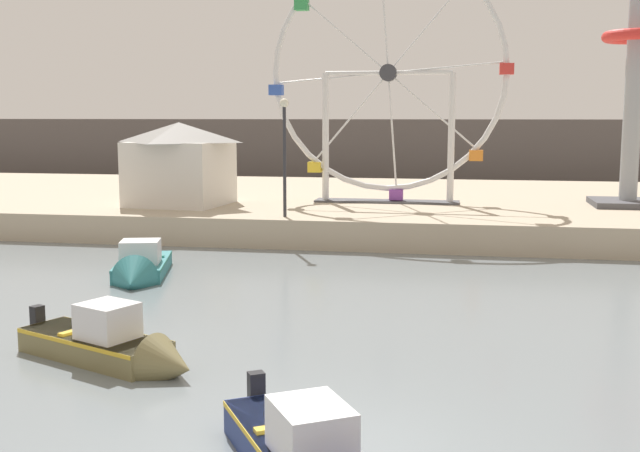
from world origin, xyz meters
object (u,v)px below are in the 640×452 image
at_px(ferris_wheel_white_frame, 388,78).
at_px(promenade_lamp_near, 284,141).
at_px(motorboat_teal_painted, 139,268).
at_px(drop_tower_steel_tower, 636,40).
at_px(motorboat_olive_wood, 116,346).
at_px(carnival_booth_white_ticket, 180,162).

distance_m(ferris_wheel_white_frame, promenade_lamp_near, 6.72).
relative_size(motorboat_teal_painted, promenade_lamp_near, 1.03).
bearing_deg(drop_tower_steel_tower, motorboat_olive_wood, -123.41).
bearing_deg(promenade_lamp_near, carnival_booth_white_ticket, 149.50).
distance_m(motorboat_olive_wood, promenade_lamp_near, 14.36).
bearing_deg(motorboat_olive_wood, promenade_lamp_near, 113.43).
bearing_deg(motorboat_olive_wood, carnival_booth_white_ticket, 130.23).
relative_size(ferris_wheel_white_frame, drop_tower_steel_tower, 0.66).
height_order(drop_tower_steel_tower, promenade_lamp_near, drop_tower_steel_tower).
height_order(motorboat_olive_wood, promenade_lamp_near, promenade_lamp_near).
height_order(motorboat_olive_wood, motorboat_teal_painted, motorboat_olive_wood).
bearing_deg(motorboat_olive_wood, drop_tower_steel_tower, 80.49).
distance_m(motorboat_olive_wood, motorboat_teal_painted, 7.95).
distance_m(motorboat_teal_painted, promenade_lamp_near, 7.89).
xyz_separation_m(ferris_wheel_white_frame, carnival_booth_white_ticket, (-8.26, -2.41, -3.42)).
distance_m(motorboat_teal_painted, ferris_wheel_white_frame, 14.57).
distance_m(motorboat_teal_painted, carnival_booth_white_ticket, 10.03).
relative_size(motorboat_olive_wood, ferris_wheel_white_frame, 0.41).
relative_size(motorboat_olive_wood, drop_tower_steel_tower, 0.28).
height_order(motorboat_olive_wood, ferris_wheel_white_frame, ferris_wheel_white_frame).
bearing_deg(motorboat_teal_painted, drop_tower_steel_tower, 112.77).
bearing_deg(carnival_booth_white_ticket, motorboat_teal_painted, -71.20).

